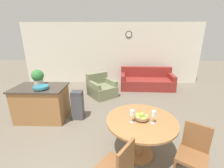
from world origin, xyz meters
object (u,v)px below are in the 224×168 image
Objects in this scene: couch at (146,81)px; potted_plant at (38,77)px; fruit_bowl at (142,117)px; teal_bowl at (41,87)px; dining_chair_near_left at (118,167)px; dining_table at (141,128)px; wine_glass_left at (132,113)px; armchair at (101,88)px; trash_bin at (78,105)px; wine_glass_right at (154,114)px; kitchen_island at (42,103)px; dining_chair_near_right at (194,150)px.

potted_plant is at bearing -143.41° from couch.
fruit_bowl is 0.71× the size of teal_bowl.
dining_chair_near_left is 0.40× the size of couch.
dining_table is 0.40m from wine_glass_left.
potted_plant is 0.33× the size of armchair.
couch is (3.37, 2.34, -0.83)m from potted_plant.
potted_plant reaches higher than trash_bin.
wine_glass_right reaches higher than dining_chair_near_left.
kitchen_island reaches higher than dining_table.
armchair is (1.53, 1.46, -0.84)m from potted_plant.
potted_plant is at bearing 4.33° from dining_chair_near_right.
dining_chair_near_left reaches higher than couch.
dining_chair_near_right is 0.92m from fruit_bowl.
wine_glass_left is 1.96m from trash_bin.
couch is (0.68, 3.92, -0.64)m from wine_glass_right.
potted_plant is (-2.10, 2.21, 0.63)m from dining_chair_near_left.
wine_glass_right is at bearing -31.99° from fruit_bowl.
fruit_bowl is 0.20× the size of kitchen_island.
wine_glass_left is (0.24, 0.65, 0.44)m from dining_chair_near_left.
couch is at bearing 47.38° from trash_bin.
dining_chair_near_left is 0.72× the size of armchair.
teal_bowl is at bearing -166.99° from trash_bin.
dining_chair_near_left is 0.97m from wine_glass_right.
dining_table is 3.91m from couch.
dining_table is 0.23m from fruit_bowl.
trash_bin is at bearing 139.65° from wine_glass_right.
armchair is (-1.73, 3.34, -0.21)m from dining_chair_near_right.
couch is (0.85, 3.81, -0.29)m from dining_table.
kitchen_island is at bearing 79.09° from dining_chair_near_left.
potted_plant reaches higher than fruit_bowl.
potted_plant is (-2.34, 1.55, 0.19)m from wine_glass_left.
fruit_bowl is at bearing 5.12° from dining_chair_near_left.
kitchen_island is at bearing -166.82° from armchair.
wine_glass_right is (0.35, -0.02, 0.00)m from wine_glass_left.
dining_table is 5.41× the size of wine_glass_right.
potted_plant reaches higher than kitchen_island.
wine_glass_right is at bearing -32.04° from dining_table.
potted_plant is at bearing 149.88° from fruit_bowl.
wine_glass_right reaches higher than dining_table.
potted_plant reaches higher than couch.
fruit_bowl is at bearing -100.85° from couch.
couch is at bearing 34.82° from potted_plant.
potted_plant reaches higher than dining_table.
fruit_bowl is 0.12× the size of couch.
dining_chair_near_left is 3.86× the size of wine_glass_left.
wine_glass_left is 0.35m from wine_glass_right.
teal_bowl is at bearing 7.65° from dining_chair_near_right.
trash_bin is at bearing 13.01° from teal_bowl.
dining_chair_near_right is 0.72× the size of armchair.
dining_table is 0.40m from wine_glass_right.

